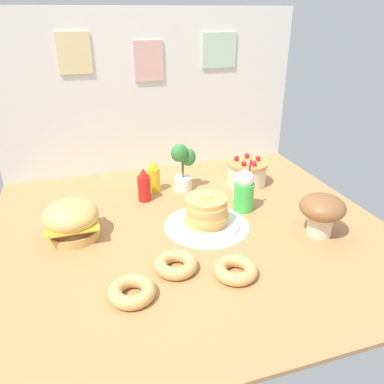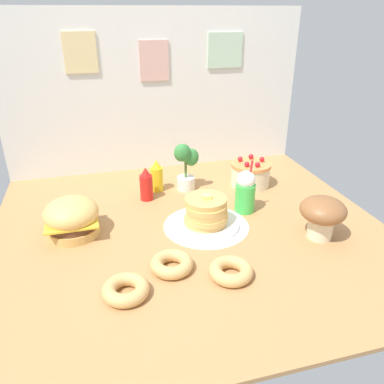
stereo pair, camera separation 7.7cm
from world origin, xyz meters
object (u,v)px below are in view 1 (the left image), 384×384
Objects in this scene: layer_cake at (247,173)px; donut_vanilla at (236,270)px; donut_pink_glaze at (132,291)px; donut_chocolate at (176,264)px; potted_plant at (183,165)px; mushroom_stool at (322,211)px; burger at (72,220)px; pancake_stack at (206,213)px; ketchup_bottle at (144,186)px; cream_soda_cup at (244,191)px; mustard_bottle at (154,177)px.

donut_vanilla is at bearing -117.73° from layer_cake.
donut_pink_glaze is 0.24m from donut_chocolate.
potted_plant is (-0.42, 0.05, 0.09)m from layer_cake.
mushroom_stool reaches higher than donut_vanilla.
burger is 1.43× the size of donut_vanilla.
donut_chocolate is (0.42, -0.42, -0.06)m from burger.
mushroom_stool is at bearing -25.67° from pancake_stack.
ketchup_bottle is 0.67× the size of cream_soda_cup.
mustard_bottle is 0.58m from cream_soda_cup.
burger is 0.84m from donut_vanilla.
burger reaches higher than donut_pink_glaze.
donut_vanilla is at bearing -74.37° from ketchup_bottle.
layer_cake is at bearing 43.75° from donut_pink_glaze.
burger is 0.93m from cream_soda_cup.
ketchup_bottle is 0.86m from donut_pink_glaze.
layer_cake is 0.43m from potted_plant.
potted_plant reaches higher than mushroom_stool.
layer_cake is 1.34× the size of donut_chocolate.
layer_cake is at bearing -6.62° from potted_plant.
burger is at bearing 134.79° from donut_chocolate.
ketchup_bottle is at bearing 89.77° from donut_chocolate.
cream_soda_cup reaches higher than pancake_stack.
donut_pink_glaze and donut_chocolate have the same top height.
pancake_stack reaches higher than donut_vanilla.
pancake_stack is at bearing -8.83° from burger.
mustard_bottle is 0.94m from donut_vanilla.
ketchup_bottle is at bearing 105.63° from donut_vanilla.
donut_vanilla is 0.91m from potted_plant.
layer_cake is at bearing 2.30° from ketchup_bottle.
potted_plant reaches higher than donut_pink_glaze.
burger is 1.06× the size of layer_cake.
mustard_bottle is at bearing 108.59° from pancake_stack.
burger is 0.77m from potted_plant.
burger reaches higher than layer_cake.
ketchup_bottle is at bearing 122.45° from pancake_stack.
mustard_bottle is at bearing 84.06° from donut_chocolate.
layer_cake is at bearing 44.61° from pancake_stack.
burger is 1.24m from mushroom_stool.
donut_pink_glaze is (-0.72, -0.54, -0.09)m from cream_soda_cup.
mushroom_stool is (0.69, -0.75, 0.04)m from mustard_bottle.
cream_soda_cup is at bearing 36.61° from donut_pink_glaze.
mushroom_stool is (1.19, -0.35, 0.04)m from burger.
layer_cake is at bearing -7.59° from mustard_bottle.
mushroom_stool is (0.98, 0.18, 0.10)m from donut_pink_glaze.
ketchup_bottle is (-0.68, -0.03, 0.02)m from layer_cake.
donut_chocolate is at bearing 28.89° from donut_pink_glaze.
mushroom_stool is (0.77, -0.64, 0.04)m from ketchup_bottle.
donut_pink_glaze is 1.03m from potted_plant.
donut_vanilla is at bearing 0.41° from donut_pink_glaze.
donut_vanilla is (-0.28, -0.53, -0.09)m from cream_soda_cup.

